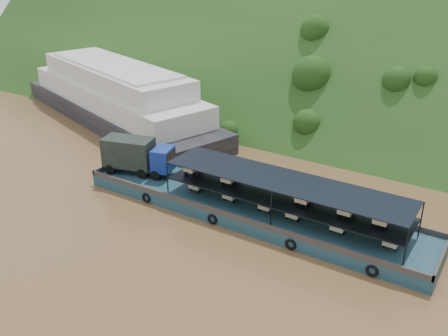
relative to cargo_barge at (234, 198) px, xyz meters
The scene contains 4 objects.
ground 1.68m from the cargo_barge, 109.50° to the right, with size 160.00×160.00×0.00m, color brown.
hillside 34.98m from the cargo_barge, 90.60° to the left, with size 140.00×28.00×28.00m, color #173513.
cargo_barge is the anchor object (origin of this frame).
passenger_ferry 32.04m from the cargo_barge, 153.61° to the left, with size 43.20×23.00×8.51m.
Camera 1 is at (22.66, -35.88, 23.86)m, focal length 40.00 mm.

